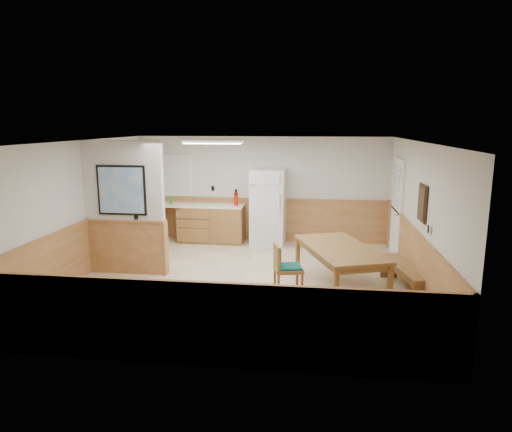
# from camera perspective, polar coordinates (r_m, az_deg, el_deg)

# --- Properties ---
(ground) EXTENTS (6.00, 6.00, 0.00)m
(ground) POSITION_cam_1_polar(r_m,az_deg,el_deg) (8.35, -1.68, -8.10)
(ground) COLOR beige
(ground) RESTS_ON ground
(ceiling) EXTENTS (6.00, 6.00, 0.02)m
(ceiling) POSITION_cam_1_polar(r_m,az_deg,el_deg) (7.87, -1.79, 9.31)
(ceiling) COLOR white
(ceiling) RESTS_ON back_wall
(back_wall) EXTENTS (6.00, 0.02, 2.50)m
(back_wall) POSITION_cam_1_polar(r_m,az_deg,el_deg) (10.95, 0.74, 3.37)
(back_wall) COLOR silver
(back_wall) RESTS_ON ground
(right_wall) EXTENTS (0.02, 6.00, 2.50)m
(right_wall) POSITION_cam_1_polar(r_m,az_deg,el_deg) (8.11, 19.69, -0.20)
(right_wall) COLOR silver
(right_wall) RESTS_ON ground
(left_wall) EXTENTS (0.02, 6.00, 2.50)m
(left_wall) POSITION_cam_1_polar(r_m,az_deg,el_deg) (8.99, -20.99, 0.80)
(left_wall) COLOR silver
(left_wall) RESTS_ON ground
(wainscot_back) EXTENTS (6.00, 0.04, 1.00)m
(wainscot_back) POSITION_cam_1_polar(r_m,az_deg,el_deg) (11.06, 0.72, -0.50)
(wainscot_back) COLOR #BF834C
(wainscot_back) RESTS_ON ground
(wainscot_right) EXTENTS (0.04, 6.00, 1.00)m
(wainscot_right) POSITION_cam_1_polar(r_m,az_deg,el_deg) (8.28, 19.21, -5.28)
(wainscot_right) COLOR #BF834C
(wainscot_right) RESTS_ON ground
(wainscot_left) EXTENTS (0.04, 6.00, 1.00)m
(wainscot_left) POSITION_cam_1_polar(r_m,az_deg,el_deg) (9.14, -20.54, -3.83)
(wainscot_left) COLOR #BF834C
(wainscot_left) RESTS_ON ground
(partition_wall) EXTENTS (1.50, 0.20, 2.50)m
(partition_wall) POSITION_cam_1_polar(r_m,az_deg,el_deg) (8.83, -16.10, 0.83)
(partition_wall) COLOR silver
(partition_wall) RESTS_ON ground
(kitchen_counter) EXTENTS (2.20, 0.61, 1.00)m
(kitchen_counter) POSITION_cam_1_polar(r_m,az_deg,el_deg) (10.98, -5.73, -0.85)
(kitchen_counter) COLOR #905A33
(kitchen_counter) RESTS_ON ground
(exterior_door) EXTENTS (0.07, 1.02, 2.15)m
(exterior_door) POSITION_cam_1_polar(r_m,az_deg,el_deg) (9.97, 17.16, 0.89)
(exterior_door) COLOR white
(exterior_door) RESTS_ON ground
(kitchen_window) EXTENTS (0.80, 0.04, 1.00)m
(kitchen_window) POSITION_cam_1_polar(r_m,az_deg,el_deg) (11.32, -9.93, 5.00)
(kitchen_window) COLOR white
(kitchen_window) RESTS_ON back_wall
(wall_painting) EXTENTS (0.04, 0.50, 0.60)m
(wall_painting) POSITION_cam_1_polar(r_m,az_deg,el_deg) (7.76, 20.06, 1.53)
(wall_painting) COLOR #301F13
(wall_painting) RESTS_ON right_wall
(fluorescent_fixture) EXTENTS (1.20, 0.30, 0.09)m
(fluorescent_fixture) POSITION_cam_1_polar(r_m,az_deg,el_deg) (9.30, -5.44, 9.27)
(fluorescent_fixture) COLOR white
(fluorescent_fixture) RESTS_ON ceiling
(refrigerator) EXTENTS (0.80, 0.73, 1.77)m
(refrigerator) POSITION_cam_1_polar(r_m,az_deg,el_deg) (10.62, 1.52, 1.11)
(refrigerator) COLOR silver
(refrigerator) RESTS_ON ground
(dining_table) EXTENTS (1.62, 2.22, 0.75)m
(dining_table) POSITION_cam_1_polar(r_m,az_deg,el_deg) (7.87, 10.43, -4.46)
(dining_table) COLOR olive
(dining_table) RESTS_ON ground
(dining_bench) EXTENTS (0.64, 1.57, 0.45)m
(dining_bench) POSITION_cam_1_polar(r_m,az_deg,el_deg) (8.16, 18.09, -6.62)
(dining_bench) COLOR olive
(dining_bench) RESTS_ON ground
(dining_chair) EXTENTS (0.71, 0.56, 0.85)m
(dining_chair) POSITION_cam_1_polar(r_m,az_deg,el_deg) (7.62, 3.41, -6.12)
(dining_chair) COLOR olive
(dining_chair) RESTS_ON ground
(fire_extinguisher) EXTENTS (0.11, 0.11, 0.39)m
(fire_extinguisher) POSITION_cam_1_polar(r_m,az_deg,el_deg) (10.71, -2.51, 2.22)
(fire_extinguisher) COLOR #B51E09
(fire_extinguisher) RESTS_ON kitchen_counter
(soap_bottle) EXTENTS (0.08, 0.08, 0.20)m
(soap_bottle) POSITION_cam_1_polar(r_m,az_deg,el_deg) (11.11, -10.55, 1.98)
(soap_bottle) COLOR #198B25
(soap_bottle) RESTS_ON kitchen_counter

